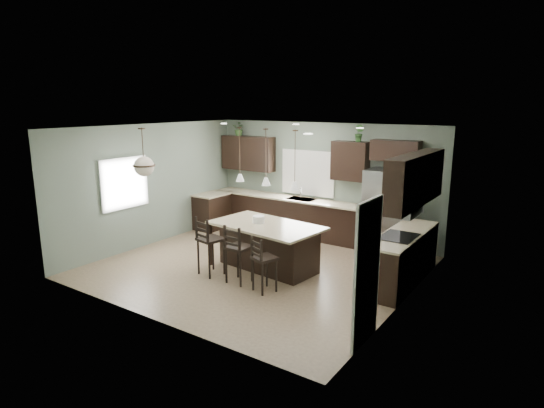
{
  "coord_description": "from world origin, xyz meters",
  "views": [
    {
      "loc": [
        5.16,
        -7.05,
        3.27
      ],
      "look_at": [
        0.1,
        0.4,
        1.25
      ],
      "focal_mm": 30.0,
      "sensor_mm": 36.0,
      "label": 1
    }
  ],
  "objects_px": {
    "kitchen_island": "(266,247)",
    "plant_back_left": "(239,129)",
    "refrigerator": "(387,212)",
    "bar_stool_left": "(211,246)",
    "bar_stool_center": "(239,254)",
    "bar_stool_right": "(265,264)",
    "serving_dish": "(259,219)"
  },
  "relations": [
    {
      "from": "kitchen_island",
      "to": "serving_dish",
      "type": "relative_size",
      "value": 9.13
    },
    {
      "from": "kitchen_island",
      "to": "plant_back_left",
      "type": "distance_m",
      "value": 4.23
    },
    {
      "from": "kitchen_island",
      "to": "bar_stool_center",
      "type": "height_order",
      "value": "bar_stool_center"
    },
    {
      "from": "kitchen_island",
      "to": "bar_stool_right",
      "type": "bearing_deg",
      "value": -50.01
    },
    {
      "from": "serving_dish",
      "to": "plant_back_left",
      "type": "bearing_deg",
      "value": 134.11
    },
    {
      "from": "kitchen_island",
      "to": "plant_back_left",
      "type": "bearing_deg",
      "value": 142.61
    },
    {
      "from": "refrigerator",
      "to": "bar_stool_left",
      "type": "bearing_deg",
      "value": -125.5
    },
    {
      "from": "bar_stool_left",
      "to": "plant_back_left",
      "type": "bearing_deg",
      "value": 131.13
    },
    {
      "from": "kitchen_island",
      "to": "bar_stool_center",
      "type": "relative_size",
      "value": 1.96
    },
    {
      "from": "refrigerator",
      "to": "bar_stool_center",
      "type": "height_order",
      "value": "refrigerator"
    },
    {
      "from": "refrigerator",
      "to": "bar_stool_right",
      "type": "bearing_deg",
      "value": -106.4
    },
    {
      "from": "serving_dish",
      "to": "bar_stool_center",
      "type": "bearing_deg",
      "value": -78.19
    },
    {
      "from": "refrigerator",
      "to": "bar_stool_right",
      "type": "height_order",
      "value": "refrigerator"
    },
    {
      "from": "bar_stool_right",
      "to": "bar_stool_center",
      "type": "bearing_deg",
      "value": -165.9
    },
    {
      "from": "bar_stool_center",
      "to": "plant_back_left",
      "type": "distance_m",
      "value": 4.73
    },
    {
      "from": "bar_stool_right",
      "to": "kitchen_island",
      "type": "bearing_deg",
      "value": 143.98
    },
    {
      "from": "kitchen_island",
      "to": "plant_back_left",
      "type": "height_order",
      "value": "plant_back_left"
    },
    {
      "from": "refrigerator",
      "to": "bar_stool_right",
      "type": "xyz_separation_m",
      "value": [
        -0.97,
        -3.29,
        -0.42
      ]
    },
    {
      "from": "bar_stool_left",
      "to": "bar_stool_right",
      "type": "distance_m",
      "value": 1.32
    },
    {
      "from": "bar_stool_left",
      "to": "plant_back_left",
      "type": "height_order",
      "value": "plant_back_left"
    },
    {
      "from": "bar_stool_center",
      "to": "plant_back_left",
      "type": "xyz_separation_m",
      "value": [
        -2.62,
        3.39,
        2.03
      ]
    },
    {
      "from": "plant_back_left",
      "to": "refrigerator",
      "type": "bearing_deg",
      "value": -2.21
    },
    {
      "from": "bar_stool_center",
      "to": "bar_stool_right",
      "type": "xyz_separation_m",
      "value": [
        0.62,
        -0.07,
        -0.05
      ]
    },
    {
      "from": "refrigerator",
      "to": "bar_stool_left",
      "type": "distance_m",
      "value": 3.96
    },
    {
      "from": "refrigerator",
      "to": "plant_back_left",
      "type": "xyz_separation_m",
      "value": [
        -4.21,
        0.16,
        1.66
      ]
    },
    {
      "from": "refrigerator",
      "to": "bar_stool_left",
      "type": "relative_size",
      "value": 1.59
    },
    {
      "from": "bar_stool_center",
      "to": "bar_stool_left",
      "type": "bearing_deg",
      "value": 179.95
    },
    {
      "from": "kitchen_island",
      "to": "bar_stool_left",
      "type": "relative_size",
      "value": 1.88
    },
    {
      "from": "refrigerator",
      "to": "plant_back_left",
      "type": "height_order",
      "value": "plant_back_left"
    },
    {
      "from": "bar_stool_left",
      "to": "bar_stool_right",
      "type": "bearing_deg",
      "value": 7.82
    },
    {
      "from": "bar_stool_left",
      "to": "kitchen_island",
      "type": "bearing_deg",
      "value": 61.1
    },
    {
      "from": "refrigerator",
      "to": "bar_stool_right",
      "type": "distance_m",
      "value": 3.46
    }
  ]
}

